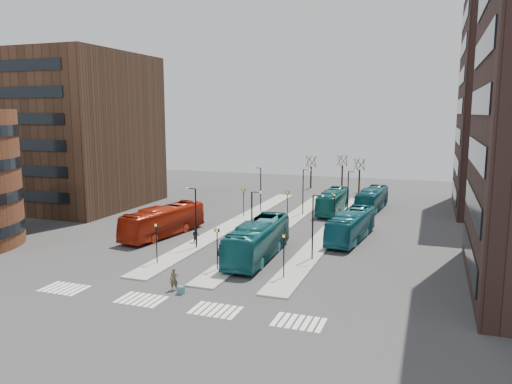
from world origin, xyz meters
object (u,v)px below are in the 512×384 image
(suitcase, at_px, (181,290))
(teal_bus_b, at_px, (333,201))
(traveller, at_px, (174,279))
(red_bus, at_px, (164,221))
(commuter_a, at_px, (196,236))
(commuter_b, at_px, (220,254))
(teal_bus_d, at_px, (372,199))
(teal_bus_a, at_px, (258,240))
(commuter_c, at_px, (262,249))
(teal_bus_c, at_px, (351,225))

(suitcase, xyz_separation_m, teal_bus_b, (4.86, 35.12, 1.25))
(traveller, bearing_deg, red_bus, 99.94)
(red_bus, height_order, commuter_a, red_bus)
(red_bus, xyz_separation_m, commuter_b, (10.25, -7.60, -0.73))
(red_bus, distance_m, teal_bus_d, 30.73)
(teal_bus_b, height_order, commuter_b, teal_bus_b)
(teal_bus_d, bearing_deg, teal_bus_a, -100.06)
(teal_bus_d, relative_size, commuter_c, 7.58)
(teal_bus_d, xyz_separation_m, commuter_a, (-15.32, -25.00, -0.71))
(teal_bus_a, distance_m, teal_bus_b, 24.24)
(traveller, bearing_deg, teal_bus_a, 50.40)
(traveller, height_order, commuter_a, traveller)
(commuter_b, bearing_deg, teal_bus_b, -11.21)
(teal_bus_a, distance_m, commuter_a, 8.45)
(commuter_a, bearing_deg, red_bus, -6.89)
(teal_bus_c, xyz_separation_m, traveller, (-10.47, -20.28, -0.72))
(teal_bus_d, bearing_deg, commuter_c, -99.75)
(commuter_c, bearing_deg, red_bus, -84.39)
(suitcase, height_order, commuter_a, commuter_a)
(teal_bus_c, bearing_deg, suitcase, -108.86)
(teal_bus_d, bearing_deg, traveller, -100.67)
(suitcase, height_order, teal_bus_c, teal_bus_c)
(teal_bus_c, relative_size, commuter_a, 6.77)
(commuter_b, bearing_deg, teal_bus_a, -41.79)
(teal_bus_c, distance_m, commuter_c, 11.77)
(teal_bus_a, bearing_deg, teal_bus_b, 82.18)
(commuter_a, bearing_deg, commuter_c, 177.60)
(teal_bus_c, bearing_deg, commuter_c, -120.59)
(teal_bus_d, xyz_separation_m, traveller, (-10.61, -38.25, -0.68))
(teal_bus_c, relative_size, teal_bus_d, 1.02)
(commuter_b, bearing_deg, teal_bus_d, -18.55)
(red_bus, bearing_deg, teal_bus_b, 60.94)
(commuter_c, bearing_deg, teal_bus_c, 167.17)
(commuter_b, bearing_deg, red_bus, 52.86)
(suitcase, distance_m, traveller, 1.16)
(red_bus, height_order, teal_bus_a, teal_bus_a)
(suitcase, height_order, teal_bus_d, teal_bus_d)
(teal_bus_a, distance_m, teal_bus_d, 28.74)
(traveller, bearing_deg, teal_bus_b, 58.11)
(teal_bus_c, xyz_separation_m, commuter_b, (-9.83, -12.77, -0.65))
(teal_bus_b, xyz_separation_m, teal_bus_d, (4.89, 3.67, -0.00))
(teal_bus_a, relative_size, teal_bus_c, 1.11)
(teal_bus_a, xyz_separation_m, commuter_b, (-2.59, -2.96, -0.82))
(commuter_c, bearing_deg, traveller, 5.88)
(teal_bus_a, distance_m, teal_bus_c, 12.20)
(teal_bus_c, bearing_deg, commuter_a, -149.22)
(suitcase, bearing_deg, teal_bus_b, 82.30)
(teal_bus_c, distance_m, commuter_b, 16.13)
(red_bus, xyz_separation_m, commuter_c, (13.09, -4.27, -0.93))
(teal_bus_d, relative_size, traveller, 6.39)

